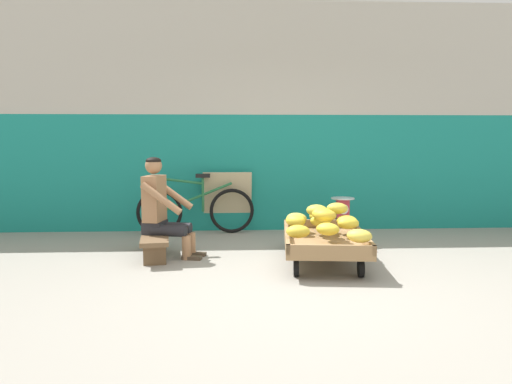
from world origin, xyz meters
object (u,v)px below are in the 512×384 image
(banana_cart, at_px, (324,242))
(low_bench, at_px, (155,239))
(sign_board, at_px, (228,202))
(weighing_scale, at_px, (343,208))
(shopping_bag, at_px, (357,240))
(vendor_seated, at_px, (162,207))
(plastic_crate, at_px, (342,232))
(bicycle_near_left, at_px, (196,209))

(banana_cart, distance_m, low_bench, 1.92)
(banana_cart, xyz_separation_m, sign_board, (-1.05, 1.90, 0.19))
(weighing_scale, distance_m, shopping_bag, 0.52)
(vendor_seated, distance_m, plastic_crate, 2.34)
(plastic_crate, distance_m, sign_board, 1.76)
(vendor_seated, xyz_separation_m, bicycle_near_left, (0.28, 1.29, -0.21))
(bicycle_near_left, distance_m, sign_board, 0.50)
(plastic_crate, distance_m, weighing_scale, 0.30)
(plastic_crate, height_order, shopping_bag, plastic_crate)
(plastic_crate, bearing_deg, weighing_scale, -90.00)
(vendor_seated, distance_m, bicycle_near_left, 1.34)
(banana_cart, distance_m, vendor_seated, 1.86)
(low_bench, bearing_deg, sign_board, 61.01)
(low_bench, distance_m, vendor_seated, 0.38)
(low_bench, distance_m, shopping_bag, 2.40)
(bicycle_near_left, relative_size, shopping_bag, 6.90)
(sign_board, relative_size, shopping_bag, 3.65)
(banana_cart, relative_size, plastic_crate, 4.21)
(banana_cart, height_order, weighing_scale, weighing_scale)
(low_bench, xyz_separation_m, weighing_scale, (2.31, 0.57, 0.25))
(banana_cart, distance_m, bicycle_near_left, 2.27)
(banana_cart, relative_size, vendor_seated, 1.33)
(banana_cart, distance_m, plastic_crate, 1.09)
(low_bench, xyz_separation_m, plastic_crate, (2.31, 0.58, -0.05))
(low_bench, bearing_deg, bicycle_near_left, 73.84)
(bicycle_near_left, bearing_deg, low_bench, -106.16)
(low_bench, relative_size, shopping_bag, 4.71)
(bicycle_near_left, distance_m, shopping_bag, 2.31)
(plastic_crate, bearing_deg, bicycle_near_left, 160.18)
(plastic_crate, distance_m, bicycle_near_left, 2.07)
(plastic_crate, distance_m, shopping_bag, 0.41)
(vendor_seated, height_order, bicycle_near_left, vendor_seated)
(bicycle_near_left, relative_size, sign_board, 1.89)
(banana_cart, height_order, shopping_bag, banana_cart)
(vendor_seated, xyz_separation_m, weighing_scale, (2.22, 0.59, -0.11))
(banana_cart, xyz_separation_m, weighing_scale, (0.44, 0.99, 0.21))
(weighing_scale, height_order, sign_board, sign_board)
(plastic_crate, height_order, sign_board, sign_board)
(low_bench, relative_size, vendor_seated, 0.99)
(weighing_scale, distance_m, bicycle_near_left, 2.06)
(low_bench, bearing_deg, shopping_bag, 4.30)
(banana_cart, height_order, bicycle_near_left, bicycle_near_left)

